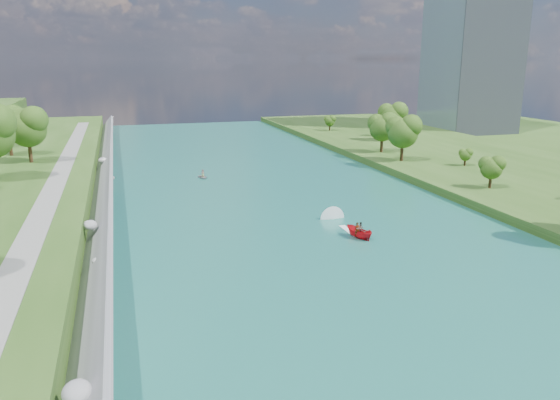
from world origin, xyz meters
name	(u,v)px	position (x,y,z in m)	size (l,w,h in m)	color
ground	(338,260)	(0.00, 0.00, 0.00)	(260.00, 260.00, 0.00)	#2D5119
river_water	(286,213)	(0.00, 20.00, 0.05)	(55.00, 240.00, 0.10)	#185D53
riprap_bank	(100,218)	(-25.86, 18.79, 1.82)	(4.33, 236.00, 4.18)	slate
riverside_path	(45,207)	(-32.50, 20.00, 3.55)	(3.00, 200.00, 0.10)	gray
office_tower	(473,32)	(82.50, 95.00, 30.00)	(22.00, 22.00, 60.00)	gray
trees_east	(504,156)	(36.97, 19.69, 6.72)	(19.58, 143.38, 11.52)	#284A13
motorboat	(354,229)	(5.49, 7.92, 0.77)	(3.60, 18.97, 2.19)	red
raft	(203,176)	(-7.92, 47.66, 0.46)	(2.68, 3.26, 1.60)	gray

